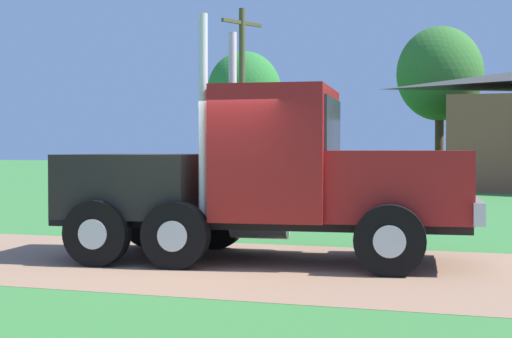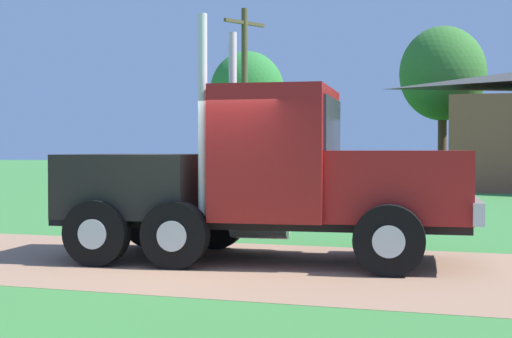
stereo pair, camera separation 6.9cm
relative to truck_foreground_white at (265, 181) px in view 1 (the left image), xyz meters
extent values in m
plane|color=#3C7F39|center=(-0.72, -0.70, -1.27)|extent=(200.00, 200.00, 0.00)
cube|color=#9E7659|center=(-0.72, -0.70, -1.26)|extent=(120.00, 5.18, 0.01)
cube|color=black|center=(-0.10, -0.02, -0.57)|extent=(6.67, 2.20, 0.28)
cube|color=maroon|center=(2.11, 0.20, -0.04)|extent=(2.30, 2.26, 1.06)
cube|color=silver|center=(3.21, 0.30, -0.39)|extent=(0.38, 2.26, 0.32)
cube|color=maroon|center=(0.21, 0.01, 0.45)|extent=(1.93, 2.51, 2.05)
cube|color=#2D3D4C|center=(1.08, 0.09, 0.86)|extent=(0.23, 1.96, 0.90)
cylinder|color=silver|center=(-0.85, 0.84, 0.98)|extent=(0.14, 0.14, 3.11)
cylinder|color=silver|center=(-0.67, -1.01, 0.98)|extent=(0.14, 0.14, 3.11)
cylinder|color=silver|center=(-0.40, 0.98, -0.79)|extent=(1.05, 0.62, 0.52)
cube|color=black|center=(-2.10, -0.22, -0.07)|extent=(2.35, 2.55, 1.00)
cylinder|color=black|center=(1.89, 1.36, -0.76)|extent=(1.03, 0.40, 1.01)
cylinder|color=silver|center=(1.87, 1.51, -0.76)|extent=(0.45, 0.08, 0.45)
cylinder|color=black|center=(2.12, -0.99, -0.76)|extent=(1.03, 0.40, 1.01)
cylinder|color=silver|center=(2.13, -1.14, -0.76)|extent=(0.45, 0.08, 0.45)
cylinder|color=black|center=(-2.47, 0.93, -0.76)|extent=(1.03, 0.40, 1.01)
cylinder|color=silver|center=(-2.49, 1.09, -0.76)|extent=(0.45, 0.08, 0.45)
cylinder|color=black|center=(-2.24, -1.41, -0.76)|extent=(1.03, 0.40, 1.01)
cylinder|color=silver|center=(-2.23, -1.57, -0.76)|extent=(0.45, 0.08, 0.45)
cylinder|color=black|center=(-1.23, 1.05, -0.76)|extent=(1.03, 0.40, 1.01)
cylinder|color=silver|center=(-1.25, 1.21, -0.76)|extent=(0.45, 0.08, 0.45)
cylinder|color=black|center=(-1.00, -1.29, -0.76)|extent=(1.03, 0.40, 1.01)
cylinder|color=silver|center=(-0.98, -1.45, -0.76)|extent=(0.45, 0.08, 0.45)
cylinder|color=#4D452A|center=(-6.66, 18.59, 2.57)|extent=(0.26, 0.26, 7.68)
cube|color=#4D452A|center=(-6.66, 18.59, 5.81)|extent=(1.16, 2.00, 0.14)
cylinder|color=#513823|center=(-11.01, 31.89, 0.45)|extent=(0.44, 0.44, 3.43)
ellipsoid|color=#2D7932|center=(-11.01, 31.89, 3.96)|extent=(4.49, 4.49, 4.94)
cylinder|color=#513823|center=(0.76, 27.89, 0.68)|extent=(0.44, 0.44, 3.89)
ellipsoid|color=#346F2C|center=(0.76, 27.89, 4.35)|extent=(4.33, 4.33, 4.76)
camera|label=1|loc=(3.53, -11.64, 0.51)|focal=53.36mm
camera|label=2|loc=(3.60, -11.62, 0.51)|focal=53.36mm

